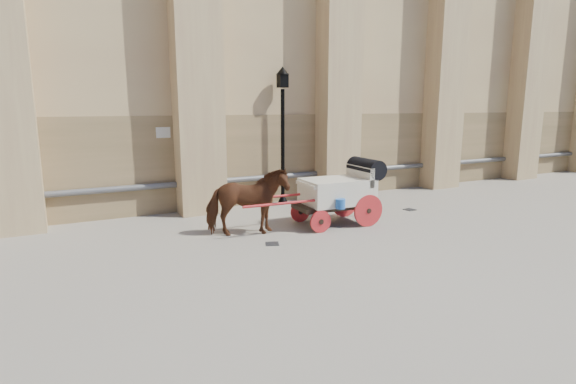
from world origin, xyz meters
TOP-DOWN VIEW (x-y plane):
  - ground at (0.00, 0.00)m, footprint 90.00×90.00m
  - horse at (-0.66, 0.61)m, footprint 2.22×1.38m
  - carriage at (2.14, 0.51)m, footprint 4.20×1.51m
  - street_lamp at (1.85, 3.63)m, footprint 0.43×0.43m
  - drain_grate_near at (-0.43, -0.38)m, footprint 0.41×0.41m
  - drain_grate_far at (5.06, 0.91)m, footprint 0.36×0.36m

SIDE VIEW (x-z plane):
  - ground at x=0.00m, z-range 0.00..0.00m
  - drain_grate_near at x=-0.43m, z-range 0.00..0.01m
  - drain_grate_far at x=5.06m, z-range 0.00..0.01m
  - horse at x=-0.66m, z-range 0.00..1.74m
  - carriage at x=2.14m, z-range 0.07..1.89m
  - street_lamp at x=1.85m, z-range 0.16..4.70m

